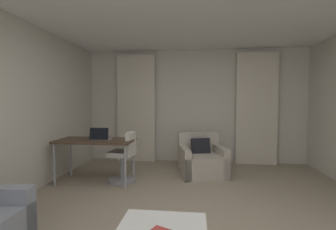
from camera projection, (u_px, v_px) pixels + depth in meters
name	position (u px, v px, depth m)	size (l,w,h in m)	color
ground_plane	(194.00, 228.00, 2.63)	(12.00, 12.00, 0.00)	gray
wall_window	(195.00, 106.00, 5.56)	(5.12, 0.06, 2.60)	beige
curtain_left_panel	(136.00, 108.00, 5.59)	(0.90, 0.06, 2.50)	beige
curtain_right_panel	(256.00, 109.00, 5.28)	(0.90, 0.06, 2.50)	beige
armchair	(201.00, 160.00, 4.58)	(0.98, 0.97, 0.79)	#B2A899
desk	(95.00, 143.00, 4.12)	(1.31, 0.62, 0.75)	#4C3828
desk_chair	(124.00, 159.00, 4.15)	(0.48, 0.48, 0.88)	gray
laptop	(100.00, 137.00, 4.06)	(0.33, 0.25, 0.22)	#ADADB2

